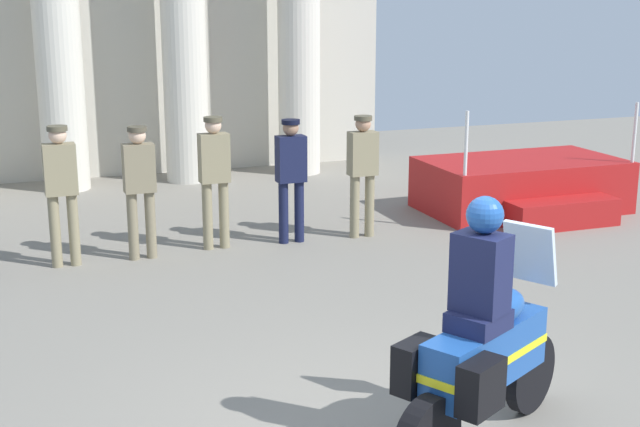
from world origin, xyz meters
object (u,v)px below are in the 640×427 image
(officer_in_row_3, at_px, (214,172))
(officer_in_row_5, at_px, (363,166))
(reviewing_stand, at_px, (524,187))
(officer_in_row_1, at_px, (61,184))
(officer_in_row_2, at_px, (140,182))
(motorcycle_with_rider, at_px, (481,347))
(officer_in_row_4, at_px, (291,171))

(officer_in_row_3, distance_m, officer_in_row_5, 2.01)
(reviewing_stand, distance_m, officer_in_row_1, 6.86)
(officer_in_row_2, xyz_separation_m, motorcycle_with_rider, (1.53, -5.63, -0.19))
(officer_in_row_2, distance_m, officer_in_row_4, 1.99)
(officer_in_row_1, bearing_deg, officer_in_row_2, 178.32)
(reviewing_stand, relative_size, officer_in_row_3, 1.74)
(officer_in_row_3, height_order, officer_in_row_5, officer_in_row_3)
(officer_in_row_1, relative_size, officer_in_row_2, 1.03)
(officer_in_row_2, bearing_deg, motorcycle_with_rider, 104.05)
(reviewing_stand, height_order, officer_in_row_2, reviewing_stand)
(officer_in_row_1, height_order, motorcycle_with_rider, motorcycle_with_rider)
(reviewing_stand, distance_m, officer_in_row_4, 3.96)
(officer_in_row_5, bearing_deg, officer_in_row_4, -4.86)
(officer_in_row_5, height_order, motorcycle_with_rider, motorcycle_with_rider)
(officer_in_row_1, bearing_deg, reviewing_stand, -176.91)
(officer_in_row_4, distance_m, officer_in_row_5, 1.00)
(officer_in_row_1, xyz_separation_m, officer_in_row_5, (3.91, -0.01, -0.04))
(officer_in_row_2, distance_m, motorcycle_with_rider, 5.84)
(reviewing_stand, xyz_separation_m, officer_in_row_2, (-5.88, -0.51, 0.61))
(reviewing_stand, bearing_deg, motorcycle_with_rider, -125.31)
(motorcycle_with_rider, bearing_deg, officer_in_row_1, 84.59)
(reviewing_stand, xyz_separation_m, officer_in_row_3, (-4.90, -0.38, 0.64))
(officer_in_row_1, xyz_separation_m, officer_in_row_2, (0.93, -0.01, -0.03))
(officer_in_row_2, bearing_deg, officer_in_row_5, 178.91)
(officer_in_row_1, distance_m, officer_in_row_3, 1.91)
(officer_in_row_2, height_order, officer_in_row_3, officer_in_row_3)
(officer_in_row_5, bearing_deg, officer_in_row_2, -1.09)
(officer_in_row_1, xyz_separation_m, motorcycle_with_rider, (2.46, -5.64, -0.23))
(reviewing_stand, xyz_separation_m, officer_in_row_4, (-3.89, -0.44, 0.60))
(officer_in_row_3, xyz_separation_m, motorcycle_with_rider, (0.55, -5.76, -0.23))
(officer_in_row_4, xyz_separation_m, officer_in_row_5, (0.99, -0.06, 0.01))
(reviewing_stand, relative_size, officer_in_row_5, 1.80)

